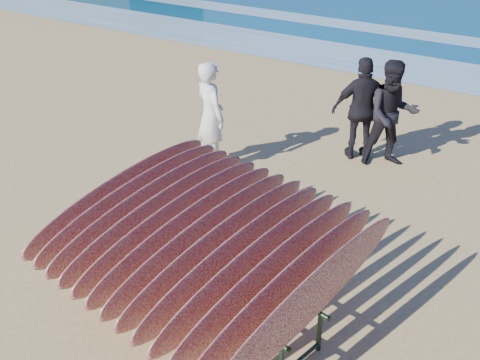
{
  "coord_description": "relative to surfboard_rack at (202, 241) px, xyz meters",
  "views": [
    {
      "loc": [
        3.9,
        -5.27,
        4.77
      ],
      "look_at": [
        0.0,
        0.8,
        0.95
      ],
      "focal_mm": 45.0,
      "sensor_mm": 36.0,
      "label": 1
    }
  ],
  "objects": [
    {
      "name": "surfboard_rack",
      "position": [
        0.0,
        0.0,
        0.0
      ],
      "size": [
        3.68,
        3.58,
        1.49
      ],
      "rotation": [
        0.0,
        0.0,
        -0.18
      ],
      "color": "#1C2D21",
      "rests_on": "ground"
    },
    {
      "name": "ground",
      "position": [
        -0.41,
        0.64,
        -0.92
      ],
      "size": [
        120.0,
        120.0,
        0.0
      ],
      "primitive_type": "plane",
      "color": "tan",
      "rests_on": "ground"
    },
    {
      "name": "person_dark_b",
      "position": [
        -0.05,
        4.89,
        0.01
      ],
      "size": [
        1.15,
        1.01,
        1.86
      ],
      "primitive_type": "imported",
      "rotation": [
        0.0,
        0.0,
        3.77
      ],
      "color": "black",
      "rests_on": "ground"
    },
    {
      "name": "person_dark_a",
      "position": [
        0.48,
        4.89,
        0.03
      ],
      "size": [
        1.16,
        1.11,
        1.89
      ],
      "primitive_type": "imported",
      "rotation": [
        0.0,
        0.0,
        0.6
      ],
      "color": "black",
      "rests_on": "ground"
    },
    {
      "name": "foam_far",
      "position": [
        -0.41,
        14.14,
        -0.91
      ],
      "size": [
        160.0,
        160.0,
        0.0
      ],
      "primitive_type": "plane",
      "color": "white",
      "rests_on": "ground"
    },
    {
      "name": "person_white",
      "position": [
        -2.1,
        3.14,
        0.03
      ],
      "size": [
        0.82,
        0.71,
        1.9
      ],
      "primitive_type": "imported",
      "rotation": [
        0.0,
        0.0,
        2.69
      ],
      "color": "silver",
      "rests_on": "ground"
    },
    {
      "name": "foam_near",
      "position": [
        -0.41,
        10.64,
        -0.91
      ],
      "size": [
        160.0,
        160.0,
        0.0
      ],
      "primitive_type": "plane",
      "color": "white",
      "rests_on": "ground"
    }
  ]
}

